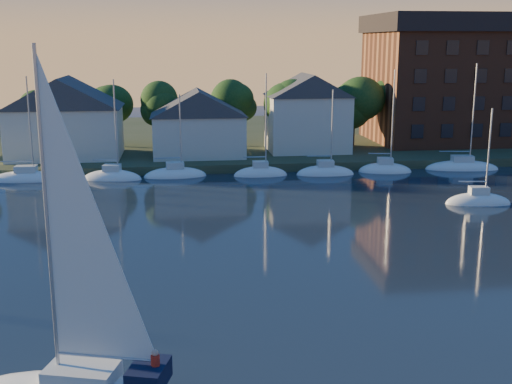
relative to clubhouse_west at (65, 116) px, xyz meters
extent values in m
cube|color=#353F25|center=(22.00, 17.00, -5.93)|extent=(160.00, 50.00, 2.00)
cube|color=brown|center=(22.00, -6.00, -5.93)|extent=(120.00, 3.00, 1.00)
cube|color=beige|center=(0.00, 0.00, -1.93)|extent=(13.00, 9.00, 6.00)
cube|color=beige|center=(16.00, -1.00, -2.43)|extent=(11.00, 8.00, 5.00)
cube|color=beige|center=(30.00, 1.00, -1.43)|extent=(10.00, 8.00, 7.00)
cube|color=brown|center=(56.00, 7.00, 2.57)|extent=(30.00, 16.00, 15.00)
cube|color=black|center=(56.00, 7.00, 11.27)|extent=(31.00, 17.00, 2.40)
cylinder|color=#322517|center=(-4.00, 5.00, -3.18)|extent=(0.50, 0.50, 3.50)
sphere|color=#163814|center=(-4.00, 5.00, 1.27)|extent=(5.40, 5.40, 5.40)
cylinder|color=#322517|center=(4.00, 5.00, -3.18)|extent=(0.50, 0.50, 3.50)
sphere|color=#163814|center=(4.00, 5.00, 1.27)|extent=(5.40, 5.40, 5.40)
cylinder|color=#322517|center=(12.00, 5.00, -3.18)|extent=(0.50, 0.50, 3.50)
sphere|color=#163814|center=(12.00, 5.00, 1.27)|extent=(5.40, 5.40, 5.40)
cylinder|color=#322517|center=(20.00, 5.00, -3.18)|extent=(0.50, 0.50, 3.50)
sphere|color=#163814|center=(20.00, 5.00, 1.27)|extent=(5.40, 5.40, 5.40)
cylinder|color=#322517|center=(28.00, 5.00, -3.18)|extent=(0.50, 0.50, 3.50)
sphere|color=#163814|center=(28.00, 5.00, 1.27)|extent=(5.40, 5.40, 5.40)
cylinder|color=#322517|center=(36.00, 5.00, -3.18)|extent=(0.50, 0.50, 3.50)
sphere|color=#163814|center=(36.00, 5.00, 1.27)|extent=(5.40, 5.40, 5.40)
cylinder|color=#322517|center=(44.00, 5.00, -3.18)|extent=(0.50, 0.50, 3.50)
sphere|color=#163814|center=(44.00, 5.00, 1.27)|extent=(5.40, 5.40, 5.40)
cylinder|color=#322517|center=(52.00, 5.00, -3.18)|extent=(0.50, 0.50, 3.50)
sphere|color=#163814|center=(52.00, 5.00, 1.27)|extent=(5.40, 5.40, 5.40)
cylinder|color=#322517|center=(60.00, 5.00, -3.18)|extent=(0.50, 0.50, 3.50)
ellipsoid|color=white|center=(-2.00, -9.00, -5.93)|extent=(7.50, 2.40, 2.20)
cube|color=silver|center=(-2.00, -9.00, -4.63)|extent=(2.10, 1.32, 0.70)
cylinder|color=#A5A8AD|center=(-1.25, -9.00, 0.02)|extent=(0.16, 0.16, 10.00)
cylinder|color=#A5A8AD|center=(-2.83, -9.00, -3.78)|extent=(3.15, 0.12, 0.12)
ellipsoid|color=white|center=(6.00, -9.00, -5.93)|extent=(7.50, 2.40, 2.20)
cube|color=silver|center=(6.00, -9.00, -4.63)|extent=(2.10, 1.32, 0.70)
cylinder|color=#A5A8AD|center=(6.75, -9.00, 0.02)|extent=(0.16, 0.16, 10.00)
cylinder|color=#A5A8AD|center=(5.17, -9.00, -3.78)|extent=(3.15, 0.12, 0.12)
ellipsoid|color=white|center=(14.00, -9.00, -5.93)|extent=(7.50, 2.40, 2.20)
cube|color=silver|center=(14.00, -9.00, -4.63)|extent=(2.10, 1.32, 0.70)
cylinder|color=#A5A8AD|center=(14.75, -9.00, 0.02)|extent=(0.16, 0.16, 10.00)
cylinder|color=#A5A8AD|center=(13.17, -9.00, -3.78)|extent=(3.15, 0.12, 0.12)
ellipsoid|color=white|center=(22.00, -9.00, -5.93)|extent=(7.50, 2.40, 2.20)
cube|color=silver|center=(22.00, -9.00, -4.63)|extent=(2.10, 1.32, 0.70)
cylinder|color=#A5A8AD|center=(22.75, -9.00, 0.02)|extent=(0.16, 0.16, 10.00)
cylinder|color=#A5A8AD|center=(21.17, -9.00, -3.78)|extent=(3.15, 0.12, 0.12)
ellipsoid|color=white|center=(30.00, -9.00, -5.93)|extent=(7.50, 2.40, 2.20)
cube|color=silver|center=(30.00, -9.00, -4.63)|extent=(2.10, 1.32, 0.70)
cylinder|color=#A5A8AD|center=(30.75, -9.00, 0.02)|extent=(0.16, 0.16, 10.00)
cylinder|color=#A5A8AD|center=(29.17, -9.00, -3.78)|extent=(3.15, 0.12, 0.12)
ellipsoid|color=white|center=(38.00, -9.00, -5.93)|extent=(7.50, 2.40, 2.20)
cube|color=silver|center=(38.00, -9.00, -4.63)|extent=(2.10, 1.32, 0.70)
cylinder|color=#A5A8AD|center=(38.75, -9.00, 0.02)|extent=(0.16, 0.16, 10.00)
cylinder|color=#A5A8AD|center=(37.17, -9.00, -3.78)|extent=(3.15, 0.12, 0.12)
ellipsoid|color=white|center=(46.00, -9.00, -5.93)|extent=(7.50, 2.40, 2.20)
cube|color=silver|center=(46.00, -9.00, -4.63)|extent=(2.10, 1.32, 0.70)
cylinder|color=#A5A8AD|center=(46.75, -9.00, 0.02)|extent=(0.16, 0.16, 10.00)
cylinder|color=#A5A8AD|center=(45.17, -9.00, -3.78)|extent=(3.15, 0.12, 0.12)
cube|color=silver|center=(9.08, -54.96, -4.63)|extent=(3.26, 2.54, 0.70)
cylinder|color=#A5A8AD|center=(8.10, -54.67, 1.84)|extent=(0.16, 0.16, 13.63)
cylinder|color=#A5A8AD|center=(10.16, -55.27, -3.78)|extent=(4.15, 1.32, 0.12)
cube|color=black|center=(11.83, -55.76, -4.43)|extent=(1.90, 2.29, 0.90)
ellipsoid|color=white|center=(40.85, -25.05, -5.93)|extent=(6.28, 2.90, 2.20)
cube|color=silver|center=(40.85, -25.05, -4.63)|extent=(1.84, 1.36, 0.70)
cylinder|color=#A5A8AD|center=(41.45, -25.13, -1.03)|extent=(0.16, 0.16, 7.91)
cylinder|color=#A5A8AD|center=(40.20, -24.95, -3.78)|extent=(2.53, 0.48, 0.12)
camera|label=1|loc=(13.19, -79.65, 8.65)|focal=45.00mm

